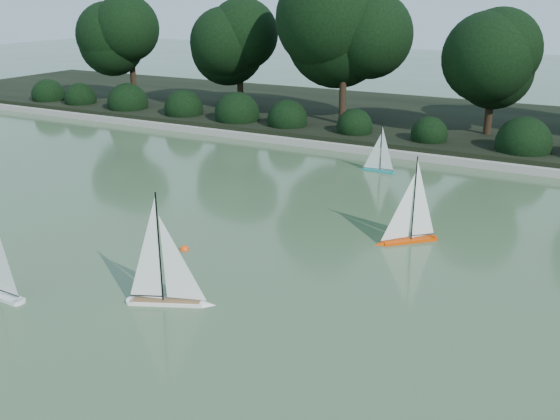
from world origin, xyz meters
name	(u,v)px	position (x,y,z in m)	size (l,w,h in m)	color
ground	(224,321)	(0.00, 0.00, 0.00)	(80.00, 80.00, 0.00)	#395231
pond_coping	(424,157)	(0.00, 9.00, 0.09)	(40.00, 0.35, 0.18)	gray
far_bank	(462,125)	(0.00, 13.00, 0.15)	(40.00, 8.00, 0.30)	black
tree_line	(506,44)	(1.23, 11.44, 2.64)	(26.31, 3.93, 4.39)	black
shrub_hedge	(435,135)	(0.00, 9.90, 0.45)	(29.10, 1.10, 1.10)	black
sailboat_white_b	(172,286)	(-0.84, 0.07, 0.26)	(1.17, 0.64, 1.65)	white
sailboat_orange	(405,228)	(1.19, 3.60, 0.24)	(0.92, 0.88, 1.54)	#ED3F00
sailboat_teal	(376,163)	(-0.71, 7.51, 0.18)	(0.86, 0.16, 1.18)	teal
race_buoy	(184,250)	(-1.81, 1.63, 0.00)	(0.15, 0.15, 0.15)	#FF490D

